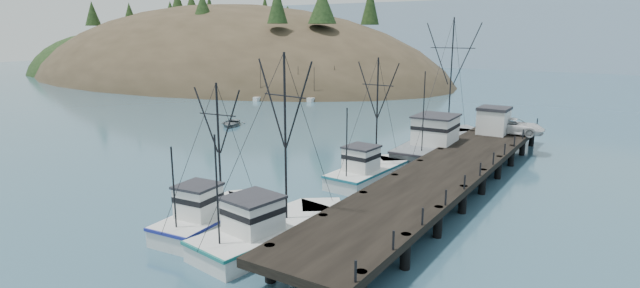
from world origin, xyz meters
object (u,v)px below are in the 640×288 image
object	(u,v)px
trawler_far	(370,171)
work_vessel	(442,145)
trawler_mid	(213,216)
trawler_near	(274,229)
pier_shed	(494,120)
pickup_truck	(514,126)
pier	(450,168)
motorboat	(231,126)

from	to	relation	value
trawler_far	work_vessel	world-z (taller)	work_vessel
trawler_mid	trawler_near	bearing A→B (deg)	4.21
pier_shed	pickup_truck	distance (m)	2.21
pier	trawler_mid	xyz separation A→B (m)	(-10.10, -16.38, -0.87)
pier	trawler_mid	world-z (taller)	trawler_mid
pickup_truck	motorboat	distance (m)	35.78
pier_shed	pickup_truck	world-z (taller)	pier_shed
trawler_mid	trawler_far	bearing A→B (deg)	76.13
pier	trawler_mid	bearing A→B (deg)	-121.67
pier	trawler_near	xyz separation A→B (m)	(-5.43, -16.03, -0.87)
pier_shed	pickup_truck	xyz separation A→B (m)	(1.88, 0.99, -0.59)
pier	trawler_far	world-z (taller)	trawler_far
pier	trawler_mid	distance (m)	19.26
work_vessel	pier_shed	xyz separation A→B (m)	(3.77, 4.66, 2.19)
trawler_far	pier_shed	size ratio (longest dim) A/B	3.34
pier	pickup_truck	size ratio (longest dim) A/B	7.38
pier_shed	trawler_mid	bearing A→B (deg)	-107.42
trawler_near	trawler_mid	size ratio (longest dim) A/B	1.20
trawler_mid	pickup_truck	xyz separation A→B (m)	(11.60, 31.98, 2.01)
motorboat	pier	bearing A→B (deg)	-49.32
trawler_near	work_vessel	bearing A→B (deg)	87.18
trawler_far	pickup_truck	bearing A→B (deg)	65.15
pier	trawler_far	xyz separation A→B (m)	(-6.44, -1.53, -0.87)
work_vessel	pickup_truck	size ratio (longest dim) A/B	2.89
work_vessel	pier_shed	distance (m)	6.38
trawler_near	work_vessel	size ratio (longest dim) A/B	0.68
pier_shed	motorboat	bearing A→B (deg)	-173.91
trawler_near	motorboat	world-z (taller)	trawler_near
trawler_far	motorboat	bearing A→B (deg)	155.39
pier	trawler_far	size ratio (longest dim) A/B	4.11
pier_shed	motorboat	distance (m)	33.85
pier	pier_shed	bearing A→B (deg)	91.49
trawler_far	pickup_truck	size ratio (longest dim) A/B	1.80
trawler_near	work_vessel	distance (m)	26.02
motorboat	work_vessel	bearing A→B (deg)	-33.36
work_vessel	trawler_mid	bearing A→B (deg)	-102.75
trawler_far	pier_shed	world-z (taller)	trawler_far
pier_shed	pickup_truck	bearing A→B (deg)	27.88
trawler_far	work_vessel	distance (m)	11.71
trawler_mid	work_vessel	size ratio (longest dim) A/B	0.56
trawler_far	work_vessel	bearing A→B (deg)	78.71
pier	work_vessel	xyz separation A→B (m)	(-4.15, 9.95, -0.46)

